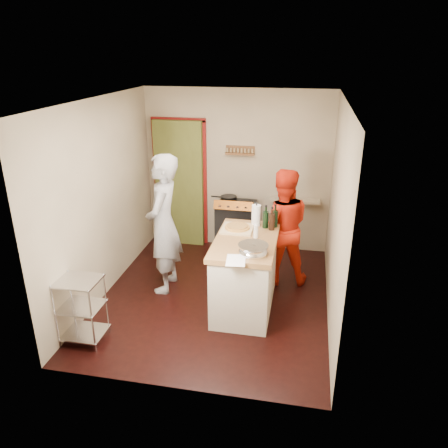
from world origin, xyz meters
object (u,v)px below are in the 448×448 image
(island, at_px, (245,272))
(person_stripe, at_px, (163,225))
(stove, at_px, (236,228))
(wire_shelving, at_px, (81,307))
(person_red, at_px, (281,227))

(island, xyz_separation_m, person_stripe, (-1.16, 0.28, 0.45))
(stove, bearing_deg, island, -76.16)
(wire_shelving, relative_size, person_red, 0.48)
(stove, bearing_deg, person_stripe, -121.01)
(island, height_order, person_red, person_red)
(person_red, bearing_deg, wire_shelving, 31.89)
(stove, distance_m, island, 1.62)
(wire_shelving, relative_size, person_stripe, 0.42)
(stove, xyz_separation_m, person_red, (0.77, -0.77, 0.39))
(stove, relative_size, island, 0.72)
(person_stripe, bearing_deg, island, 73.86)
(wire_shelving, distance_m, person_stripe, 1.54)
(wire_shelving, height_order, person_stripe, person_stripe)
(stove, height_order, person_stripe, person_stripe)
(stove, relative_size, person_red, 0.60)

